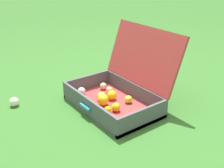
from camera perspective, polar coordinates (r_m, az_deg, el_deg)
The scene contains 3 objects.
ground_plane at distance 2.03m, azimuth 0.10°, elevation -4.10°, with size 16.00×16.00×0.00m, color #336B28.
open_suitcase at distance 1.98m, azimuth 1.66°, elevation -0.96°, with size 0.66×0.58×0.53m.
stray_ball_on_grass at distance 2.10m, azimuth -19.32°, elevation -3.45°, with size 0.07×0.07×0.07m, color white.
Camera 1 is at (1.43, -1.06, 0.97)m, focal length 44.85 mm.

